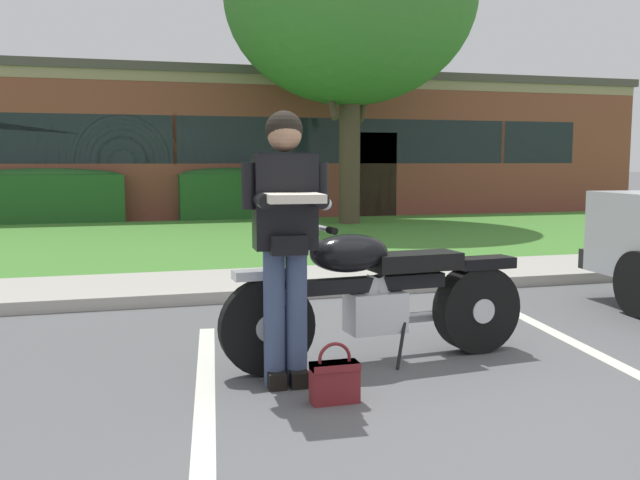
% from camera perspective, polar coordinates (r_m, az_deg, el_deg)
% --- Properties ---
extents(ground_plane, '(140.00, 140.00, 0.00)m').
position_cam_1_polar(ground_plane, '(4.16, 14.90, -13.42)').
color(ground_plane, '#565659').
extents(curb_strip, '(60.00, 0.20, 0.12)m').
position_cam_1_polar(curb_strip, '(7.24, 0.75, -4.15)').
color(curb_strip, '#ADA89E').
rests_on(curb_strip, ground).
extents(concrete_walk, '(60.00, 1.50, 0.08)m').
position_cam_1_polar(concrete_walk, '(8.05, -0.97, -3.21)').
color(concrete_walk, '#ADA89E').
rests_on(concrete_walk, ground).
extents(grass_lawn, '(60.00, 7.47, 0.06)m').
position_cam_1_polar(grass_lawn, '(12.41, -6.27, 0.14)').
color(grass_lawn, '#478433').
rests_on(grass_lawn, ground).
extents(stall_stripe_0, '(0.65, 4.38, 0.01)m').
position_cam_1_polar(stall_stripe_0, '(3.83, -9.48, -14.97)').
color(stall_stripe_0, silver).
rests_on(stall_stripe_0, ground).
extents(motorcycle, '(2.24, 0.82, 1.26)m').
position_cam_1_polar(motorcycle, '(4.87, 5.62, -4.30)').
color(motorcycle, black).
rests_on(motorcycle, ground).
extents(rider_person, '(0.54, 0.60, 1.70)m').
position_cam_1_polar(rider_person, '(4.26, -2.85, 1.20)').
color(rider_person, black).
rests_on(rider_person, ground).
extents(handbag, '(0.28, 0.13, 0.36)m').
position_cam_1_polar(handbag, '(4.11, 1.21, -11.28)').
color(handbag, maroon).
rests_on(handbag, ground).
extents(hedge_left, '(3.35, 0.90, 1.24)m').
position_cam_1_polar(hedge_left, '(16.39, -21.59, 3.44)').
color(hedge_left, '#235623').
rests_on(hedge_left, ground).
extents(hedge_center_left, '(2.44, 0.90, 1.24)m').
position_cam_1_polar(hedge_center_left, '(16.49, -7.28, 3.86)').
color(hedge_center_left, '#235623').
rests_on(hedge_center_left, ground).
extents(brick_building, '(25.18, 10.64, 3.63)m').
position_cam_1_polar(brick_building, '(21.71, -12.81, 7.46)').
color(brick_building, brown).
rests_on(brick_building, ground).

